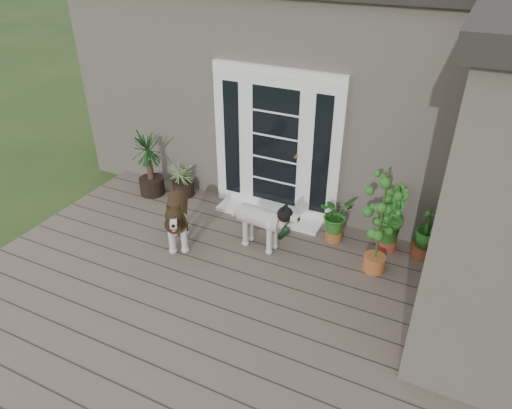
% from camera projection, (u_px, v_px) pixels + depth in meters
% --- Properties ---
extents(deck, '(6.20, 4.60, 0.12)m').
position_uv_depth(deck, '(213.00, 309.00, 5.35)').
color(deck, '#6B5B4C').
rests_on(deck, ground).
extents(house_main, '(7.40, 4.00, 3.10)m').
position_uv_depth(house_main, '(336.00, 83.00, 7.86)').
color(house_main, '#665E54').
rests_on(house_main, ground).
extents(door_unit, '(1.90, 0.14, 2.15)m').
position_uv_depth(door_unit, '(276.00, 145.00, 6.54)').
color(door_unit, white).
rests_on(door_unit, deck).
extents(door_step, '(1.60, 0.40, 0.05)m').
position_uv_depth(door_step, '(269.00, 215.00, 6.92)').
color(door_step, white).
rests_on(door_step, deck).
extents(brindle_dog, '(0.79, 0.96, 0.74)m').
position_uv_depth(brindle_dog, '(178.00, 220.00, 6.16)').
color(brindle_dog, '#3C2916').
rests_on(brindle_dog, deck).
extents(white_dog, '(0.83, 0.42, 0.67)m').
position_uv_depth(white_dog, '(260.00, 225.00, 6.11)').
color(white_dog, white).
rests_on(white_dog, deck).
extents(spider_plant, '(0.72, 0.72, 0.61)m').
position_uv_depth(spider_plant, '(182.00, 178.00, 7.34)').
color(spider_plant, '#99AD6A').
rests_on(spider_plant, deck).
extents(yucca, '(0.96, 0.96, 1.07)m').
position_uv_depth(yucca, '(149.00, 163.00, 7.25)').
color(yucca, black).
rests_on(yucca, deck).
extents(herb_a, '(0.63, 0.63, 0.59)m').
position_uv_depth(herb_a, '(335.00, 221.00, 6.27)').
color(herb_a, '#255F1B').
rests_on(herb_a, deck).
extents(herb_b, '(0.54, 0.54, 0.69)m').
position_uv_depth(herb_b, '(389.00, 227.00, 6.07)').
color(herb_b, '#17521C').
rests_on(herb_b, deck).
extents(herb_c, '(0.52, 0.52, 0.57)m').
position_uv_depth(herb_c, '(426.00, 237.00, 5.97)').
color(herb_c, '#2D631C').
rests_on(herb_c, deck).
extents(sapling, '(0.54, 0.54, 1.47)m').
position_uv_depth(sapling, '(381.00, 220.00, 5.49)').
color(sapling, '#235819').
rests_on(sapling, deck).
extents(clog_left, '(0.18, 0.34, 0.10)m').
position_uv_depth(clog_left, '(287.00, 221.00, 6.73)').
color(clog_left, black).
rests_on(clog_left, deck).
extents(clog_right, '(0.17, 0.28, 0.08)m').
position_uv_depth(clog_right, '(283.00, 233.00, 6.49)').
color(clog_right, black).
rests_on(clog_right, deck).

